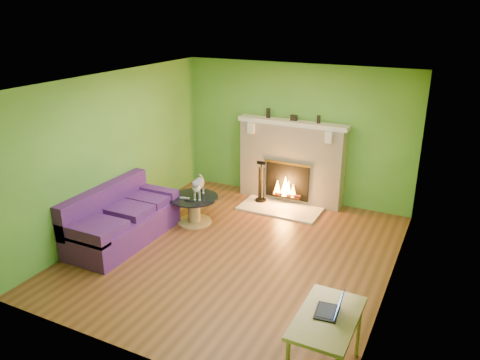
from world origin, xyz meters
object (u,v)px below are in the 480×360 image
(cat, at_px, (199,186))
(coffee_table, at_px, (194,208))
(sofa, at_px, (120,220))
(desk, at_px, (327,324))

(cat, bearing_deg, coffee_table, -167.48)
(cat, bearing_deg, sofa, -145.37)
(desk, bearing_deg, cat, 139.55)
(desk, bearing_deg, sofa, 159.14)
(sofa, height_order, coffee_table, sofa)
(sofa, bearing_deg, desk, -20.86)
(coffee_table, relative_size, cat, 1.34)
(sofa, distance_m, cat, 1.41)
(sofa, bearing_deg, coffee_table, 55.69)
(sofa, relative_size, desk, 1.98)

